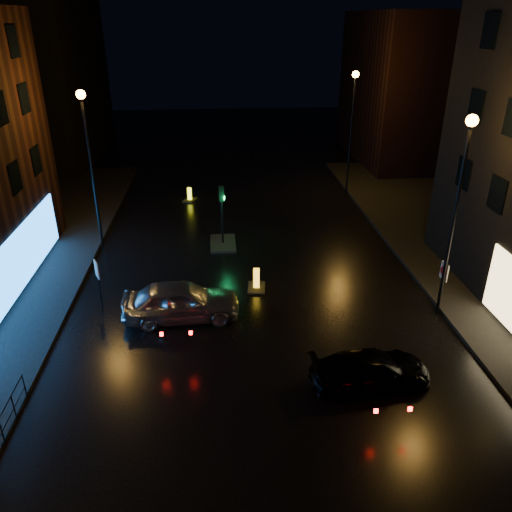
# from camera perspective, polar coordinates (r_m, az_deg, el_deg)

# --- Properties ---
(ground) EXTENTS (120.00, 120.00, 0.00)m
(ground) POSITION_cam_1_polar(r_m,az_deg,el_deg) (16.37, 1.81, -19.04)
(ground) COLOR black
(ground) RESTS_ON ground
(building_far_left) EXTENTS (8.00, 16.00, 14.00)m
(building_far_left) POSITION_cam_1_polar(r_m,az_deg,el_deg) (48.98, -23.23, 18.45)
(building_far_left) COLOR black
(building_far_left) RESTS_ON ground
(building_far_right) EXTENTS (8.00, 14.00, 12.00)m
(building_far_right) POSITION_cam_1_polar(r_m,az_deg,el_deg) (46.87, 16.70, 17.90)
(building_far_right) COLOR black
(building_far_right) RESTS_ON ground
(street_lamp_lfar) EXTENTS (0.44, 0.44, 8.37)m
(street_lamp_lfar) POSITION_cam_1_polar(r_m,az_deg,el_deg) (26.99, -18.60, 11.62)
(street_lamp_lfar) COLOR black
(street_lamp_lfar) RESTS_ON ground
(street_lamp_rnear) EXTENTS (0.44, 0.44, 8.37)m
(street_lamp_rnear) POSITION_cam_1_polar(r_m,az_deg,el_deg) (20.71, 22.22, 7.04)
(street_lamp_rnear) COLOR black
(street_lamp_rnear) RESTS_ON ground
(street_lamp_rfar) EXTENTS (0.44, 0.44, 8.37)m
(street_lamp_rfar) POSITION_cam_1_polar(r_m,az_deg,el_deg) (35.30, 10.95, 15.51)
(street_lamp_rfar) COLOR black
(street_lamp_rfar) RESTS_ON ground
(traffic_signal) EXTENTS (1.40, 2.40, 3.45)m
(traffic_signal) POSITION_cam_1_polar(r_m,az_deg,el_deg) (27.82, -3.82, 2.28)
(traffic_signal) COLOR black
(traffic_signal) RESTS_ON ground
(silver_hatchback) EXTENTS (4.91, 2.15, 1.65)m
(silver_hatchback) POSITION_cam_1_polar(r_m,az_deg,el_deg) (21.10, -8.57, -5.10)
(silver_hatchback) COLOR #B9BDC1
(silver_hatchback) RESTS_ON ground
(dark_sedan) EXTENTS (4.36, 2.18, 1.22)m
(dark_sedan) POSITION_cam_1_polar(r_m,az_deg,el_deg) (17.94, 12.99, -12.53)
(dark_sedan) COLOR black
(dark_sedan) RESTS_ON ground
(bollard_near) EXTENTS (0.94, 1.29, 1.05)m
(bollard_near) POSITION_cam_1_polar(r_m,az_deg,el_deg) (23.31, 0.05, -3.29)
(bollard_near) COLOR black
(bollard_near) RESTS_ON ground
(bollard_far) EXTENTS (1.06, 1.26, 0.94)m
(bollard_far) POSITION_cam_1_polar(r_m,az_deg,el_deg) (35.03, -7.57, 6.60)
(bollard_far) COLOR black
(bollard_far) RESTS_ON ground
(road_sign_left) EXTENTS (0.28, 0.53, 2.30)m
(road_sign_left) POSITION_cam_1_polar(r_m,az_deg,el_deg) (22.11, -17.68, -1.92)
(road_sign_left) COLOR black
(road_sign_left) RESTS_ON ground
(road_sign_right) EXTENTS (0.11, 0.56, 2.32)m
(road_sign_right) POSITION_cam_1_polar(r_m,az_deg,el_deg) (22.30, 20.63, -2.11)
(road_sign_right) COLOR black
(road_sign_right) RESTS_ON ground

